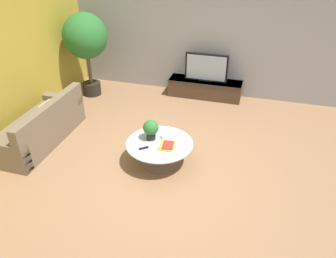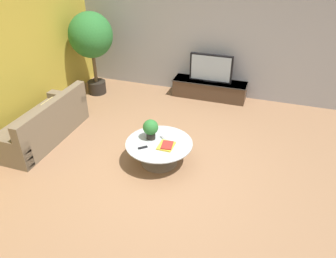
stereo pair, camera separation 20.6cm
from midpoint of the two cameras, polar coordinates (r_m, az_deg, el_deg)
ground_plane at (r=5.68m, az=-1.28°, el=-6.60°), size 24.00×24.00×0.00m
back_wall_stone at (r=7.91m, az=5.86°, el=16.59°), size 7.40×0.12×3.00m
media_console at (r=8.02m, az=5.74°, el=7.09°), size 1.76×0.50×0.42m
television at (r=7.82m, az=5.94°, el=10.58°), size 1.00×0.13×0.65m
coffee_table at (r=5.62m, az=-2.51°, el=-3.47°), size 1.14×1.14×0.41m
couch_by_wall at (r=6.69m, az=-22.15°, el=0.16°), size 0.84×2.02×0.84m
potted_palm_tall at (r=7.97m, az=-14.93°, el=14.91°), size 1.01×1.01×1.96m
potted_plant_tabletop at (r=5.56m, az=-4.07°, el=0.05°), size 0.27×0.27×0.36m
book_stack at (r=5.44m, az=-1.20°, el=-2.91°), size 0.25×0.30×0.05m
remote_black at (r=5.42m, az=-5.35°, el=-3.35°), size 0.15×0.13×0.02m
remote_silver at (r=5.65m, az=-1.81°, el=-1.67°), size 0.15×0.13×0.02m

